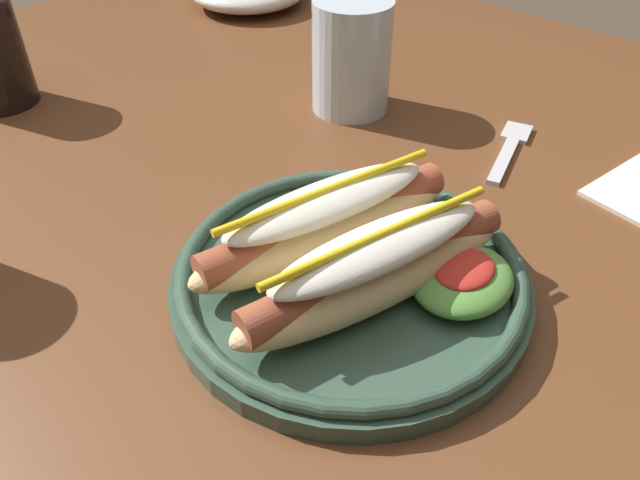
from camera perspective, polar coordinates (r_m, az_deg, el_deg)
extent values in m
cube|color=brown|center=(0.61, -12.22, 5.13)|extent=(1.20, 1.08, 0.04)
cylinder|color=brown|center=(1.37, -4.52, 8.47)|extent=(0.06, 0.06, 0.70)
cylinder|color=#334C3D|center=(0.45, 2.79, -3.80)|extent=(0.26, 0.26, 0.02)
torus|color=#334C3D|center=(0.44, 2.84, -2.68)|extent=(0.25, 0.25, 0.01)
ellipsoid|color=#E0C184|center=(0.42, 5.32, -3.35)|extent=(0.23, 0.10, 0.04)
cylinder|color=#9E4C33|center=(0.41, 5.39, -2.56)|extent=(0.21, 0.07, 0.03)
ellipsoid|color=silver|center=(0.40, 5.54, -0.62)|extent=(0.17, 0.08, 0.02)
cylinder|color=yellow|center=(0.39, 5.63, 0.50)|extent=(0.17, 0.05, 0.01)
ellipsoid|color=#E0C184|center=(0.45, 0.68, 0.95)|extent=(0.23, 0.10, 0.04)
cylinder|color=#9E4C33|center=(0.45, 0.69, 1.73)|extent=(0.21, 0.07, 0.03)
ellipsoid|color=silver|center=(0.44, 0.71, 3.62)|extent=(0.17, 0.08, 0.02)
cylinder|color=yellow|center=(0.43, 0.72, 4.70)|extent=(0.17, 0.05, 0.01)
ellipsoid|color=#5B9942|center=(0.43, 13.09, -3.62)|extent=(0.08, 0.07, 0.02)
ellipsoid|color=red|center=(0.43, 13.28, -2.64)|extent=(0.05, 0.04, 0.01)
cube|color=silver|center=(0.62, 16.67, 7.04)|extent=(0.08, 0.04, 0.00)
cube|color=silver|center=(0.67, 17.81, 9.47)|extent=(0.04, 0.04, 0.00)
cylinder|color=silver|center=(0.67, 2.95, 16.66)|extent=(0.08, 0.08, 0.12)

